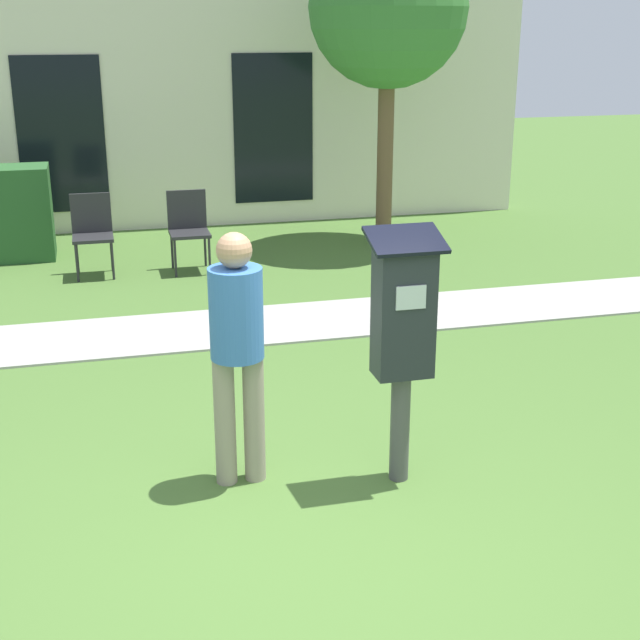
{
  "coord_description": "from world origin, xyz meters",
  "views": [
    {
      "loc": [
        -1.04,
        -4.11,
        2.73
      ],
      "look_at": [
        0.18,
        0.7,
        1.05
      ],
      "focal_mm": 50.0,
      "sensor_mm": 36.0,
      "label": 1
    }
  ],
  "objects_px": {
    "parking_meter": "(403,325)",
    "outdoor_chair_middle": "(188,224)",
    "person_standing": "(237,340)",
    "outdoor_chair_left": "(92,228)"
  },
  "relations": [
    {
      "from": "person_standing",
      "to": "outdoor_chair_left",
      "type": "height_order",
      "value": "person_standing"
    },
    {
      "from": "person_standing",
      "to": "outdoor_chair_left",
      "type": "bearing_deg",
      "value": 101.78
    },
    {
      "from": "parking_meter",
      "to": "person_standing",
      "type": "xyz_separation_m",
      "value": [
        -0.96,
        0.22,
        -0.09
      ]
    },
    {
      "from": "parking_meter",
      "to": "outdoor_chair_middle",
      "type": "relative_size",
      "value": 1.77
    },
    {
      "from": "parking_meter",
      "to": "outdoor_chair_middle",
      "type": "bearing_deg",
      "value": 97.66
    },
    {
      "from": "outdoor_chair_left",
      "to": "person_standing",
      "type": "bearing_deg",
      "value": -63.74
    },
    {
      "from": "person_standing",
      "to": "outdoor_chair_middle",
      "type": "distance_m",
      "value": 5.04
    },
    {
      "from": "outdoor_chair_left",
      "to": "outdoor_chair_middle",
      "type": "bearing_deg",
      "value": 13.7
    },
    {
      "from": "outdoor_chair_left",
      "to": "parking_meter",
      "type": "bearing_deg",
      "value": -54.35
    },
    {
      "from": "outdoor_chair_middle",
      "to": "person_standing",
      "type": "bearing_deg",
      "value": -102.53
    }
  ]
}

